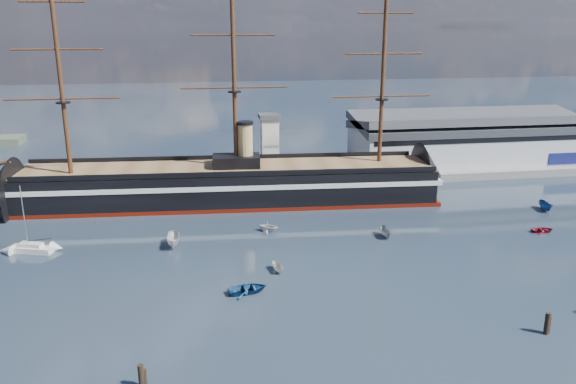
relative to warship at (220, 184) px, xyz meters
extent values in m
plane|color=#1D2532|center=(9.77, -20.00, -4.04)|extent=(600.00, 600.00, 0.00)
cube|color=slate|center=(19.77, 16.00, -4.04)|extent=(180.00, 18.00, 2.00)
cube|color=#B7BABC|center=(67.77, 20.00, 2.96)|extent=(62.00, 20.00, 10.00)
cube|color=#3F4247|center=(67.77, 20.00, 8.56)|extent=(63.00, 21.00, 2.00)
cube|color=silver|center=(12.77, 13.00, 4.96)|extent=(4.00, 4.00, 14.00)
cube|color=#3F4247|center=(12.77, 13.00, 12.46)|extent=(5.00, 5.00, 1.00)
cube|color=black|center=(1.73, 0.00, -0.04)|extent=(88.89, 22.00, 7.00)
cube|color=silver|center=(1.73, 0.00, 1.16)|extent=(90.90, 22.38, 1.00)
cube|color=#551006|center=(1.73, 0.00, -3.69)|extent=(90.90, 22.34, 0.90)
cone|color=black|center=(48.23, 0.00, -0.34)|extent=(12.05, 16.40, 15.68)
cube|color=brown|center=(1.73, 0.00, 3.56)|extent=(88.80, 20.72, 0.40)
cube|color=black|center=(3.73, 0.00, 4.96)|extent=(10.39, 6.67, 2.50)
cylinder|color=tan|center=(5.73, 0.00, 8.46)|extent=(3.20, 3.20, 9.00)
cylinder|color=#381E0F|center=(-30.27, 0.00, 22.76)|extent=(0.90, 0.90, 38.00)
cylinder|color=#381E0F|center=(3.73, 0.00, 24.76)|extent=(0.90, 0.90, 42.00)
cylinder|color=#381E0F|center=(35.73, 0.00, 21.76)|extent=(0.90, 0.90, 36.00)
cube|color=silver|center=(-33.00, -23.18, -3.55)|extent=(7.67, 4.36, 0.98)
cube|color=silver|center=(-33.00, -23.18, -2.76)|extent=(4.22, 2.72, 0.79)
cylinder|color=#B2B2B7|center=(-33.50, -23.18, 2.34)|extent=(0.16, 0.16, 10.80)
imported|color=silver|center=(-9.34, -24.50, -4.04)|extent=(6.80, 2.51, 2.72)
imported|color=navy|center=(1.60, -44.36, -4.04)|extent=(2.03, 3.76, 1.67)
imported|color=gray|center=(28.52, -26.37, -4.04)|extent=(5.29, 1.98, 2.11)
imported|color=silver|center=(7.88, -19.95, -4.04)|extent=(5.26, 6.69, 2.26)
imported|color=maroon|center=(58.15, -28.88, -4.04)|extent=(1.11, 2.63, 1.22)
imported|color=navy|center=(66.43, -17.15, -4.04)|extent=(5.83, 2.92, 2.23)
imported|color=beige|center=(6.95, -37.98, -4.04)|extent=(4.42, 2.18, 1.69)
cylinder|color=black|center=(37.01, -61.87, -4.04)|extent=(0.64, 0.64, 3.58)
camera|label=1|loc=(-4.98, -117.50, 32.62)|focal=35.00mm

